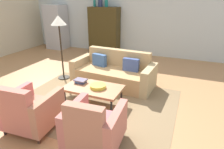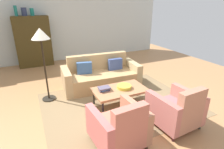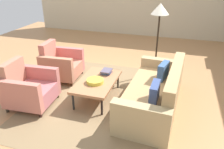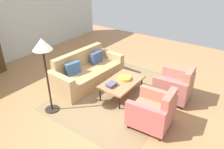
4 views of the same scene
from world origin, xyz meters
name	(u,v)px [view 4 (image 4 of 4)]	position (x,y,z in m)	size (l,w,h in m)	color
ground_plane	(111,106)	(0.00, 0.00, 0.00)	(10.68, 10.68, 0.00)	tan
area_rug	(120,94)	(0.54, 0.11, 0.00)	(3.40, 2.60, 0.01)	#8C714E
couch	(86,72)	(0.55, 1.24, 0.29)	(2.15, 1.03, 0.86)	tan
coffee_table	(122,82)	(0.54, 0.06, 0.37)	(1.20, 0.70, 0.40)	black
armchair_left	(154,112)	(-0.05, -1.11, 0.34)	(0.85, 0.85, 0.88)	#301D19
armchair_right	(176,87)	(1.15, -1.11, 0.34)	(0.85, 0.85, 0.88)	#332C12
fruit_bowl	(124,78)	(0.65, 0.06, 0.44)	(0.33, 0.33, 0.07)	gold
book_stack	(111,84)	(0.19, 0.14, 0.45)	(0.27, 0.20, 0.08)	#584B60
floor_lamp	(43,51)	(-0.91, 1.02, 1.44)	(0.40, 0.40, 1.72)	#29251E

